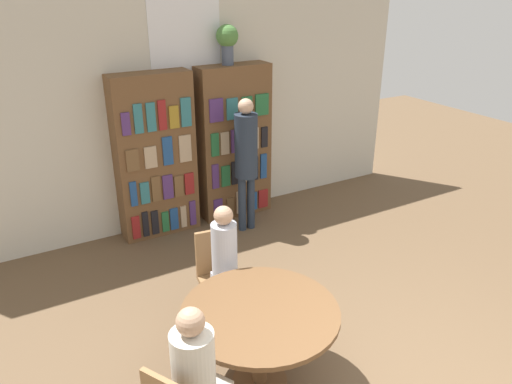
{
  "coord_description": "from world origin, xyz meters",
  "views": [
    {
      "loc": [
        -2.33,
        -1.74,
        3.03
      ],
      "look_at": [
        -0.07,
        2.19,
        1.05
      ],
      "focal_mm": 35.0,
      "sensor_mm": 36.0,
      "label": 1
    }
  ],
  "objects_px": {
    "bookshelf_right": "(234,143)",
    "seated_reader_right": "(198,375)",
    "reading_table": "(260,322)",
    "chair_left_side": "(220,272)",
    "bookshelf_left": "(155,157)",
    "librarian_standing": "(246,153)",
    "seated_reader_left": "(227,264)",
    "flower_vase": "(227,40)"
  },
  "relations": [
    {
      "from": "bookshelf_right",
      "to": "seated_reader_right",
      "type": "distance_m",
      "value": 3.83
    },
    {
      "from": "reading_table",
      "to": "chair_left_side",
      "type": "relative_size",
      "value": 1.38
    },
    {
      "from": "bookshelf_right",
      "to": "chair_left_side",
      "type": "bearing_deg",
      "value": -121.13
    },
    {
      "from": "reading_table",
      "to": "chair_left_side",
      "type": "bearing_deg",
      "value": 82.71
    },
    {
      "from": "bookshelf_left",
      "to": "librarian_standing",
      "type": "relative_size",
      "value": 1.18
    },
    {
      "from": "bookshelf_right",
      "to": "chair_left_side",
      "type": "distance_m",
      "value": 2.34
    },
    {
      "from": "chair_left_side",
      "to": "seated_reader_left",
      "type": "relative_size",
      "value": 0.72
    },
    {
      "from": "chair_left_side",
      "to": "bookshelf_right",
      "type": "bearing_deg",
      "value": -113.84
    },
    {
      "from": "librarian_standing",
      "to": "flower_vase",
      "type": "bearing_deg",
      "value": 86.34
    },
    {
      "from": "chair_left_side",
      "to": "bookshelf_left",
      "type": "bearing_deg",
      "value": -85.69
    },
    {
      "from": "flower_vase",
      "to": "librarian_standing",
      "type": "xyz_separation_m",
      "value": [
        -0.03,
        -0.51,
        -1.28
      ]
    },
    {
      "from": "flower_vase",
      "to": "seated_reader_right",
      "type": "distance_m",
      "value": 4.12
    },
    {
      "from": "chair_left_side",
      "to": "seated_reader_right",
      "type": "height_order",
      "value": "seated_reader_right"
    },
    {
      "from": "flower_vase",
      "to": "reading_table",
      "type": "xyz_separation_m",
      "value": [
        -1.24,
        -2.9,
        -1.72
      ]
    },
    {
      "from": "seated_reader_right",
      "to": "librarian_standing",
      "type": "distance_m",
      "value": 3.36
    },
    {
      "from": "reading_table",
      "to": "librarian_standing",
      "type": "distance_m",
      "value": 2.72
    },
    {
      "from": "bookshelf_left",
      "to": "reading_table",
      "type": "xyz_separation_m",
      "value": [
        -0.22,
        -2.9,
        -0.41
      ]
    },
    {
      "from": "reading_table",
      "to": "seated_reader_right",
      "type": "distance_m",
      "value": 0.78
    },
    {
      "from": "bookshelf_left",
      "to": "seated_reader_right",
      "type": "xyz_separation_m",
      "value": [
        -0.9,
        -3.26,
        -0.3
      ]
    },
    {
      "from": "seated_reader_left",
      "to": "reading_table",
      "type": "bearing_deg",
      "value": 90.0
    },
    {
      "from": "seated_reader_left",
      "to": "chair_left_side",
      "type": "bearing_deg",
      "value": -90.0
    },
    {
      "from": "bookshelf_left",
      "to": "seated_reader_right",
      "type": "distance_m",
      "value": 3.4
    },
    {
      "from": "bookshelf_left",
      "to": "chair_left_side",
      "type": "bearing_deg",
      "value": -92.98
    },
    {
      "from": "bookshelf_right",
      "to": "seated_reader_right",
      "type": "bearing_deg",
      "value": -121.18
    },
    {
      "from": "reading_table",
      "to": "seated_reader_left",
      "type": "xyz_separation_m",
      "value": [
        0.1,
        0.75,
        0.08
      ]
    },
    {
      "from": "bookshelf_left",
      "to": "flower_vase",
      "type": "height_order",
      "value": "flower_vase"
    },
    {
      "from": "bookshelf_left",
      "to": "bookshelf_right",
      "type": "distance_m",
      "value": 1.08
    },
    {
      "from": "seated_reader_left",
      "to": "seated_reader_right",
      "type": "height_order",
      "value": "seated_reader_right"
    },
    {
      "from": "reading_table",
      "to": "flower_vase",
      "type": "bearing_deg",
      "value": 66.93
    },
    {
      "from": "seated_reader_left",
      "to": "librarian_standing",
      "type": "distance_m",
      "value": 2.01
    },
    {
      "from": "bookshelf_left",
      "to": "seated_reader_right",
      "type": "height_order",
      "value": "bookshelf_left"
    },
    {
      "from": "bookshelf_right",
      "to": "flower_vase",
      "type": "height_order",
      "value": "flower_vase"
    },
    {
      "from": "seated_reader_left",
      "to": "bookshelf_right",
      "type": "bearing_deg",
      "value": -112.08
    },
    {
      "from": "flower_vase",
      "to": "chair_left_side",
      "type": "distance_m",
      "value": 2.9
    },
    {
      "from": "bookshelf_left",
      "to": "reading_table",
      "type": "bearing_deg",
      "value": -94.38
    },
    {
      "from": "flower_vase",
      "to": "librarian_standing",
      "type": "height_order",
      "value": "flower_vase"
    },
    {
      "from": "flower_vase",
      "to": "chair_left_side",
      "type": "relative_size",
      "value": 0.54
    },
    {
      "from": "chair_left_side",
      "to": "seated_reader_right",
      "type": "bearing_deg",
      "value": 66.02
    },
    {
      "from": "seated_reader_right",
      "to": "flower_vase",
      "type": "bearing_deg",
      "value": 121.0
    },
    {
      "from": "flower_vase",
      "to": "seated_reader_left",
      "type": "height_order",
      "value": "flower_vase"
    },
    {
      "from": "bookshelf_right",
      "to": "reading_table",
      "type": "height_order",
      "value": "bookshelf_right"
    },
    {
      "from": "bookshelf_right",
      "to": "seated_reader_left",
      "type": "height_order",
      "value": "bookshelf_right"
    }
  ]
}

